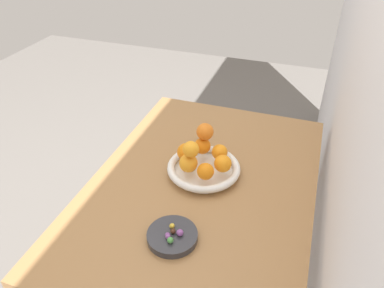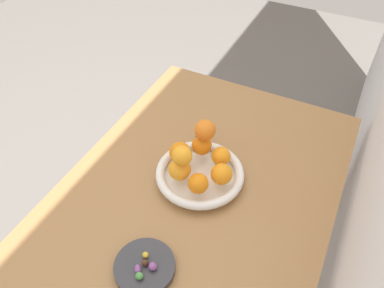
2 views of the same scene
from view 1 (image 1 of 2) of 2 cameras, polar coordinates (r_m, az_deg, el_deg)
wall_back at (r=1.03m, az=26.70°, el=11.54°), size 4.00×0.05×2.50m
dining_table at (r=1.37m, az=1.55°, el=-8.68°), size 1.10×0.76×0.74m
fruit_bowl at (r=1.34m, az=1.79°, el=-3.80°), size 0.26×0.26×0.04m
candy_dish at (r=1.12m, az=-3.02°, el=-13.84°), size 0.15×0.15×0.02m
orange_0 at (r=1.25m, az=2.07°, el=-4.20°), size 0.06×0.06×0.06m
orange_1 at (r=1.28m, az=4.72°, el=-3.00°), size 0.06×0.06×0.06m
orange_2 at (r=1.34m, az=4.23°, el=-1.25°), size 0.06×0.06×0.06m
orange_3 at (r=1.37m, az=1.60°, el=-0.29°), size 0.06×0.06×0.06m
orange_4 at (r=1.33m, az=-0.92°, el=-1.23°), size 0.06×0.06×0.06m
orange_5 at (r=1.28m, az=-0.60°, el=-3.01°), size 0.06×0.06×0.06m
orange_6 at (r=1.33m, az=2.00°, el=1.89°), size 0.06×0.06×0.06m
orange_7 at (r=1.24m, az=-0.25°, el=-0.94°), size 0.06×0.06×0.06m
candy_ball_0 at (r=1.10m, az=-3.75°, el=-13.67°), size 0.01×0.01×0.01m
candy_ball_1 at (r=1.11m, az=-2.92°, el=-13.13°), size 0.02×0.02×0.02m
candy_ball_2 at (r=1.10m, az=-1.86°, el=-13.35°), size 0.02×0.02×0.02m
candy_ball_3 at (r=1.12m, az=-3.06°, el=-12.36°), size 0.02×0.02×0.02m
candy_ball_4 at (r=1.10m, az=-3.67°, el=-13.90°), size 0.02×0.02×0.02m
candy_ball_5 at (r=1.09m, az=-3.30°, el=-14.43°), size 0.02×0.02×0.02m
knife at (r=1.46m, az=0.28°, el=-0.86°), size 0.26×0.06×0.01m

